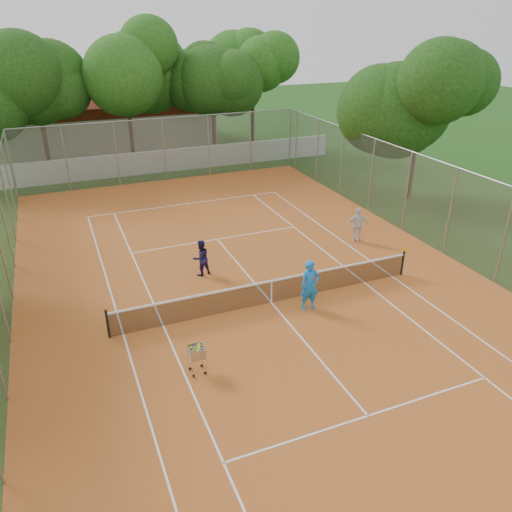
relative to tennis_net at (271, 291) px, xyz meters
name	(u,v)px	position (x,y,z in m)	size (l,w,h in m)	color
ground	(271,303)	(0.00, 0.00, -0.51)	(120.00, 120.00, 0.00)	#173D10
court_pad	(271,303)	(0.00, 0.00, -0.50)	(18.00, 34.00, 0.02)	#B65E23
court_lines	(271,302)	(0.00, 0.00, -0.49)	(10.98, 23.78, 0.01)	white
tennis_net	(271,291)	(0.00, 0.00, 0.00)	(11.88, 0.10, 0.98)	black
perimeter_fence	(272,255)	(0.00, 0.00, 1.49)	(18.00, 34.00, 4.00)	slate
boundary_wall	(159,161)	(0.00, 19.00, 0.24)	(26.00, 0.30, 1.50)	silver
clubhouse	(107,117)	(-2.00, 29.00, 1.69)	(16.40, 9.00, 4.40)	beige
tropical_trees	(144,92)	(0.00, 22.00, 4.49)	(29.00, 19.00, 10.00)	#13370D
player_near	(310,285)	(1.11, -0.91, 0.48)	(0.71, 0.46, 1.94)	blue
player_far_left	(201,258)	(-1.75, 3.18, 0.28)	(0.75, 0.58, 1.54)	#1C1745
player_far_right	(358,225)	(6.12, 3.68, 0.34)	(0.97, 0.40, 1.66)	silver
ball_hopper	(197,359)	(-3.72, -2.87, 0.01)	(0.48, 0.48, 1.00)	#AEADB4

